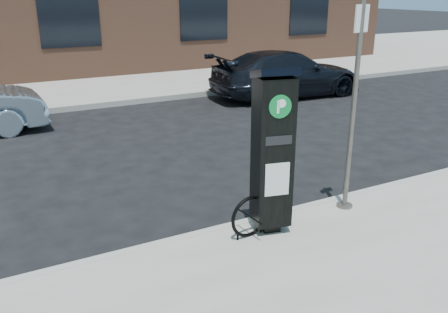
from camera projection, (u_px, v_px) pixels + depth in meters
ground at (257, 227)px, 6.59m from camera, size 120.00×120.00×0.00m
sidewalk_far at (65, 73)px, 18.21m from camera, size 60.00×12.00×0.15m
curb_near at (258, 223)px, 6.55m from camera, size 60.00×0.12×0.16m
curb_far at (106, 105)px, 13.24m from camera, size 60.00×0.12×0.16m
parking_kiosk at (272, 150)px, 5.86m from camera, size 0.57×0.53×2.13m
sign_pole at (353, 111)px, 6.39m from camera, size 0.25×0.23×2.85m
bike_rack at (250, 217)px, 5.95m from camera, size 0.56×0.10×0.56m
car_dark at (287, 74)px, 14.40m from camera, size 4.85×2.15×1.38m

